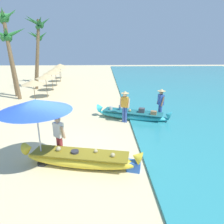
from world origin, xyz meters
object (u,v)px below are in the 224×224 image
object	(u,v)px
palm_tree_mid_cluster	(4,27)
boat_yellow_foreground	(81,159)
patio_umbrella_large	(35,105)
palm_tree_far_behind	(8,41)
person_vendor_hatted	(125,104)
boat_cyan_midground	(133,115)
person_vendor_assistant	(161,102)
person_tourist_customer	(59,135)
palm_tree_tall_inland	(38,42)
palm_tree_leaning_seaward	(38,32)
cooler_box	(134,166)

from	to	relation	value
palm_tree_mid_cluster	boat_yellow_foreground	bearing A→B (deg)	-57.88
patio_umbrella_large	palm_tree_far_behind	size ratio (longest dim) A/B	0.44
boat_yellow_foreground	person_vendor_hatted	distance (m)	4.75
boat_cyan_midground	person_vendor_assistant	size ratio (longest dim) A/B	2.36
palm_tree_mid_cluster	person_tourist_customer	bearing A→B (deg)	-59.57
person_vendor_hatted	palm_tree_mid_cluster	size ratio (longest dim) A/B	0.26
boat_yellow_foreground	patio_umbrella_large	distance (m)	2.36
palm_tree_mid_cluster	boat_cyan_midground	bearing A→B (deg)	-33.30
person_tourist_customer	person_vendor_assistant	bearing A→B (deg)	38.75
palm_tree_tall_inland	palm_tree_leaning_seaward	xyz separation A→B (m)	(1.31, -3.88, 0.82)
cooler_box	boat_yellow_foreground	bearing A→B (deg)	-175.33
person_tourist_customer	palm_tree_tall_inland	xyz separation A→B (m)	(-5.62, 17.03, 3.61)
person_tourist_customer	palm_tree_tall_inland	size ratio (longest dim) A/B	0.28
boat_cyan_midground	palm_tree_far_behind	distance (m)	10.90
boat_yellow_foreground	cooler_box	size ratio (longest dim) A/B	9.79
person_vendor_hatted	patio_umbrella_large	bearing A→B (deg)	-129.47
person_tourist_customer	patio_umbrella_large	xyz separation A→B (m)	(-0.54, -0.52, 1.28)
person_tourist_customer	cooler_box	bearing A→B (deg)	-21.52
boat_yellow_foreground	boat_cyan_midground	size ratio (longest dim) A/B	1.01
cooler_box	palm_tree_far_behind	bearing A→B (deg)	143.94
palm_tree_leaning_seaward	palm_tree_mid_cluster	world-z (taller)	palm_tree_mid_cluster
person_tourist_customer	cooler_box	xyz separation A→B (m)	(2.67, -1.05, -0.73)
patio_umbrella_large	cooler_box	bearing A→B (deg)	-9.41
palm_tree_leaning_seaward	patio_umbrella_large	bearing A→B (deg)	-74.59
boat_cyan_midground	person_vendor_assistant	distance (m)	1.75
person_vendor_hatted	palm_tree_mid_cluster	world-z (taller)	palm_tree_mid_cluster
person_tourist_customer	palm_tree_leaning_seaward	xyz separation A→B (m)	(-4.31, 13.15, 4.43)
cooler_box	palm_tree_tall_inland	bearing A→B (deg)	130.15
boat_yellow_foreground	person_tourist_customer	distance (m)	1.26
boat_yellow_foreground	cooler_box	bearing A→B (deg)	-10.84
palm_tree_leaning_seaward	cooler_box	xyz separation A→B (m)	(6.98, -14.20, -5.16)
boat_cyan_midground	cooler_box	bearing A→B (deg)	-97.40
palm_tree_far_behind	person_vendor_hatted	bearing A→B (deg)	-34.05
palm_tree_tall_inland	palm_tree_leaning_seaward	world-z (taller)	palm_tree_leaning_seaward
boat_yellow_foreground	person_tourist_customer	xyz separation A→B (m)	(-0.85, 0.70, 0.62)
boat_cyan_midground	palm_tree_tall_inland	xyz separation A→B (m)	(-8.94, 13.03, 4.25)
boat_yellow_foreground	palm_tree_leaning_seaward	world-z (taller)	palm_tree_leaning_seaward
palm_tree_far_behind	cooler_box	size ratio (longest dim) A/B	12.53
palm_tree_leaning_seaward	boat_yellow_foreground	bearing A→B (deg)	-69.59
person_vendor_assistant	cooler_box	xyz separation A→B (m)	(-2.22, -4.97, -0.87)
person_vendor_hatted	boat_yellow_foreground	bearing A→B (deg)	-114.79
person_tourist_customer	person_vendor_assistant	size ratio (longest dim) A/B	0.90
cooler_box	palm_tree_mid_cluster	bearing A→B (deg)	143.18
palm_tree_far_behind	person_tourist_customer	bearing A→B (deg)	-59.38
person_vendor_assistant	cooler_box	distance (m)	5.51
palm_tree_tall_inland	cooler_box	world-z (taller)	palm_tree_tall_inland
cooler_box	boat_cyan_midground	bearing A→B (deg)	98.12
patio_umbrella_large	palm_tree_mid_cluster	size ratio (longest dim) A/B	0.35
patio_umbrella_large	cooler_box	world-z (taller)	patio_umbrella_large
boat_yellow_foreground	palm_tree_far_behind	bearing A→B (deg)	122.45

